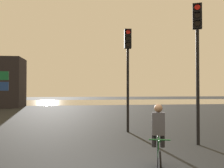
% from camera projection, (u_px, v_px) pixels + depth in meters
% --- Properties ---
extents(water_strip, '(80.00, 16.00, 0.01)m').
position_uv_depth(water_strip, '(83.00, 102.00, 38.64)').
color(water_strip, '#9E937F').
rests_on(water_strip, ground).
extents(traffic_light_center, '(0.34, 0.36, 4.78)m').
position_uv_depth(traffic_light_center, '(128.00, 61.00, 11.59)').
color(traffic_light_center, black).
rests_on(traffic_light_center, ground).
extents(traffic_light_near_right, '(0.39, 0.41, 5.05)m').
position_uv_depth(traffic_light_near_right, '(197.00, 47.00, 8.92)').
color(traffic_light_near_right, black).
rests_on(traffic_light_near_right, ground).
extents(cyclist, '(0.61, 1.65, 1.62)m').
position_uv_depth(cyclist, '(158.00, 138.00, 5.92)').
color(cyclist, black).
rests_on(cyclist, ground).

